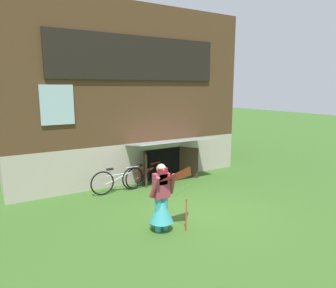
{
  "coord_description": "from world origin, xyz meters",
  "views": [
    {
      "loc": [
        -4.25,
        -5.92,
        3.09
      ],
      "look_at": [
        -0.09,
        1.03,
        1.61
      ],
      "focal_mm": 32.89,
      "sensor_mm": 36.0,
      "label": 1
    }
  ],
  "objects_px": {
    "bicycle_red": "(145,175)",
    "bicycle_silver": "(118,180)",
    "kite": "(190,183)",
    "person": "(161,203)"
  },
  "relations": [
    {
      "from": "person",
      "to": "bicycle_silver",
      "type": "bearing_deg",
      "value": 93.01
    },
    {
      "from": "kite",
      "to": "bicycle_red",
      "type": "bearing_deg",
      "value": 78.07
    },
    {
      "from": "bicycle_red",
      "to": "bicycle_silver",
      "type": "bearing_deg",
      "value": 177.05
    },
    {
      "from": "kite",
      "to": "bicycle_red",
      "type": "height_order",
      "value": "kite"
    },
    {
      "from": "bicycle_red",
      "to": "kite",
      "type": "bearing_deg",
      "value": -115.82
    },
    {
      "from": "bicycle_red",
      "to": "bicycle_silver",
      "type": "distance_m",
      "value": 1.02
    },
    {
      "from": "person",
      "to": "bicycle_red",
      "type": "bearing_deg",
      "value": 75.35
    },
    {
      "from": "kite",
      "to": "bicycle_silver",
      "type": "distance_m",
      "value": 3.47
    },
    {
      "from": "bicycle_red",
      "to": "bicycle_silver",
      "type": "relative_size",
      "value": 0.9
    },
    {
      "from": "bicycle_red",
      "to": "bicycle_silver",
      "type": "xyz_separation_m",
      "value": [
        -1.0,
        -0.19,
        0.03
      ]
    }
  ]
}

